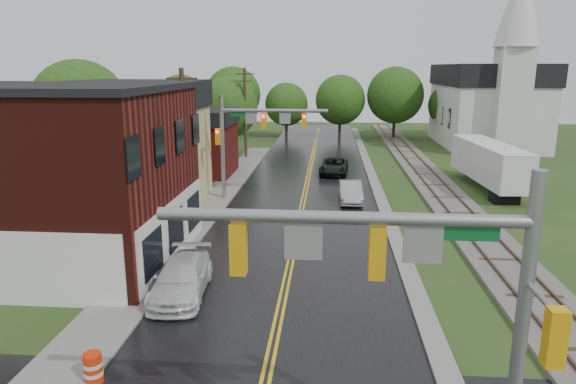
# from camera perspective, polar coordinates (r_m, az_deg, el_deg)

# --- Properties ---
(main_road) EXTENTS (10.00, 90.00, 0.02)m
(main_road) POSITION_cam_1_polar(r_m,az_deg,el_deg) (38.64, 1.95, 0.16)
(main_road) COLOR black
(main_road) RESTS_ON ground
(curb_right) EXTENTS (0.80, 70.00, 0.12)m
(curb_right) POSITION_cam_1_polar(r_m,az_deg,el_deg) (43.63, 9.38, 1.55)
(curb_right) COLOR gray
(curb_right) RESTS_ON ground
(sidewalk_left) EXTENTS (2.40, 50.00, 0.12)m
(sidewalk_left) POSITION_cam_1_polar(r_m,az_deg,el_deg) (34.69, -8.74, -1.57)
(sidewalk_left) COLOR gray
(sidewalk_left) RESTS_ON ground
(brick_building) EXTENTS (14.30, 10.30, 8.30)m
(brick_building) POSITION_cam_1_polar(r_m,az_deg,el_deg) (27.10, -27.13, 1.80)
(brick_building) COLOR #47140F
(brick_building) RESTS_ON ground
(yellow_house) EXTENTS (8.00, 7.00, 6.40)m
(yellow_house) POSITION_cam_1_polar(r_m,az_deg,el_deg) (36.35, -15.96, 3.93)
(yellow_house) COLOR tan
(yellow_house) RESTS_ON ground
(darkred_building) EXTENTS (7.00, 6.00, 4.40)m
(darkred_building) POSITION_cam_1_polar(r_m,az_deg,el_deg) (44.65, -10.67, 4.65)
(darkred_building) COLOR #3F0F0C
(darkred_building) RESTS_ON ground
(church) EXTENTS (10.40, 18.40, 20.00)m
(church) POSITION_cam_1_polar(r_m,az_deg,el_deg) (64.01, 21.58, 9.88)
(church) COLOR silver
(church) RESTS_ON ground
(railroad) EXTENTS (3.20, 80.00, 0.30)m
(railroad) POSITION_cam_1_polar(r_m,az_deg,el_deg) (44.23, 15.34, 1.55)
(railroad) COLOR #59544C
(railroad) RESTS_ON ground
(traffic_signal_near) EXTENTS (7.34, 0.30, 7.20)m
(traffic_signal_near) POSITION_cam_1_polar(r_m,az_deg,el_deg) (10.50, 13.90, -9.44)
(traffic_signal_near) COLOR gray
(traffic_signal_near) RESTS_ON ground
(traffic_signal_far) EXTENTS (7.34, 0.43, 7.20)m
(traffic_signal_far) POSITION_cam_1_polar(r_m,az_deg,el_deg) (35.16, -3.92, 7.03)
(traffic_signal_far) COLOR gray
(traffic_signal_far) RESTS_ON ground
(utility_pole_b) EXTENTS (1.80, 0.28, 9.00)m
(utility_pole_b) POSITION_cam_1_polar(r_m,az_deg,el_deg) (31.05, -11.41, 5.44)
(utility_pole_b) COLOR #382616
(utility_pole_b) RESTS_ON ground
(utility_pole_c) EXTENTS (1.80, 0.28, 9.00)m
(utility_pole_c) POSITION_cam_1_polar(r_m,az_deg,el_deg) (52.42, -4.78, 8.91)
(utility_pole_c) COLOR #382616
(utility_pole_c) RESTS_ON ground
(tree_left_b) EXTENTS (7.60, 7.60, 9.69)m
(tree_left_b) POSITION_cam_1_polar(r_m,az_deg,el_deg) (44.16, -21.93, 8.41)
(tree_left_b) COLOR black
(tree_left_b) RESTS_ON ground
(tree_left_c) EXTENTS (6.00, 6.00, 7.65)m
(tree_left_c) POSITION_cam_1_polar(r_m,az_deg,el_deg) (50.14, -13.60, 8.13)
(tree_left_c) COLOR black
(tree_left_c) RESTS_ON ground
(tree_left_e) EXTENTS (6.40, 6.40, 8.16)m
(tree_left_e) POSITION_cam_1_polar(r_m,az_deg,el_deg) (54.64, -6.60, 9.16)
(tree_left_e) COLOR black
(tree_left_e) RESTS_ON ground
(suv_dark) EXTENTS (2.66, 5.11, 1.38)m
(suv_dark) POSITION_cam_1_polar(r_m,az_deg,el_deg) (44.73, 5.13, 2.88)
(suv_dark) COLOR black
(suv_dark) RESTS_ON ground
(sedan_silver) EXTENTS (1.62, 4.29, 1.40)m
(sedan_silver) POSITION_cam_1_polar(r_m,az_deg,el_deg) (35.46, 6.95, -0.00)
(sedan_silver) COLOR #A7A7AB
(sedan_silver) RESTS_ON ground
(pickup_white) EXTENTS (2.38, 5.10, 1.44)m
(pickup_white) POSITION_cam_1_polar(r_m,az_deg,el_deg) (21.47, -11.74, -9.37)
(pickup_white) COLOR silver
(pickup_white) RESTS_ON ground
(semi_trailer) EXTENTS (3.11, 10.94, 3.50)m
(semi_trailer) POSITION_cam_1_polar(r_m,az_deg,el_deg) (41.39, 21.47, 3.10)
(semi_trailer) COLOR black
(semi_trailer) RESTS_ON ground
(construction_barrel) EXTENTS (0.56, 0.56, 0.95)m
(construction_barrel) POSITION_cam_1_polar(r_m,az_deg,el_deg) (16.81, -20.83, -17.86)
(construction_barrel) COLOR red
(construction_barrel) RESTS_ON ground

